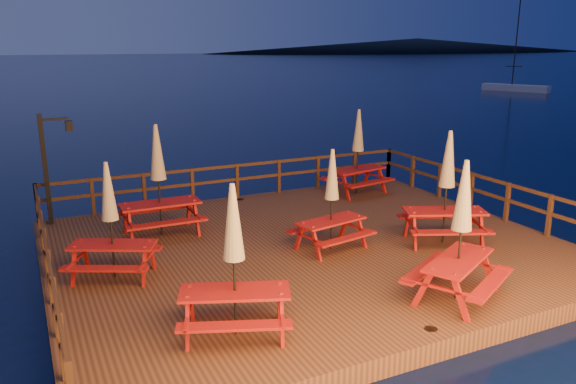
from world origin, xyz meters
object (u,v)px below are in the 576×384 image
Objects in this scene: lamp_post at (51,159)px; picnic_table_0 at (234,258)px; picnic_table_2 at (159,179)px; sailboat at (515,88)px; picnic_table_1 at (447,186)px.

lamp_post is 8.15m from picnic_table_0.
picnic_table_0 is (2.29, -7.82, -0.42)m from lamp_post.
picnic_table_2 is (2.36, -2.20, -0.31)m from lamp_post.
sailboat is 59.38m from picnic_table_0.
lamp_post is at bearing -170.29° from sailboat.
lamp_post is 3.24m from picnic_table_2.
picnic_table_1 is at bearing -160.17° from sailboat.
picnic_table_0 is (-46.44, -36.97, 1.42)m from sailboat.
sailboat reaches higher than picnic_table_0.
picnic_table_2 is at bearing 110.93° from picnic_table_0.
picnic_table_2 reaches higher than picnic_table_1.
picnic_table_1 is at bearing -30.37° from picnic_table_2.
picnic_table_2 is at bearing -167.11° from sailboat.
picnic_table_1 is 0.98× the size of picnic_table_2.
sailboat reaches higher than picnic_table_2.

